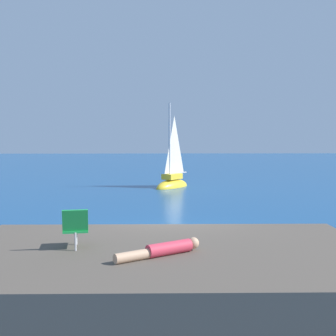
% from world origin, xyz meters
% --- Properties ---
extents(ground_plane, '(160.00, 160.00, 0.00)m').
position_xyz_m(ground_plane, '(0.00, 0.00, 0.00)').
color(ground_plane, navy).
extents(shore_ledge, '(8.27, 4.80, 0.79)m').
position_xyz_m(shore_ledge, '(-0.15, -3.86, 0.39)').
color(shore_ledge, brown).
rests_on(shore_ledge, ground).
extents(boulder_seaward, '(0.95, 0.78, 0.59)m').
position_xyz_m(boulder_seaward, '(0.40, -1.07, 0.00)').
color(boulder_seaward, '#534D43').
rests_on(boulder_seaward, ground).
extents(boulder_inland, '(1.76, 1.88, 0.98)m').
position_xyz_m(boulder_inland, '(-3.32, -1.75, 0.00)').
color(boulder_inland, '#4B4D45').
rests_on(boulder_inland, ground).
extents(sailboat_near, '(2.62, 2.99, 5.68)m').
position_xyz_m(sailboat_near, '(0.77, 13.37, 0.31)').
color(sailboat_near, yellow).
rests_on(sailboat_near, ground).
extents(person_sunbather, '(1.57, 1.03, 0.25)m').
position_xyz_m(person_sunbather, '(-0.21, -4.34, 0.90)').
color(person_sunbather, '#DB384C').
rests_on(person_sunbather, shore_ledge).
extents(beach_chair, '(0.56, 0.66, 0.80)m').
position_xyz_m(beach_chair, '(-1.90, -3.80, 1.23)').
color(beach_chair, green).
rests_on(beach_chair, shore_ledge).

